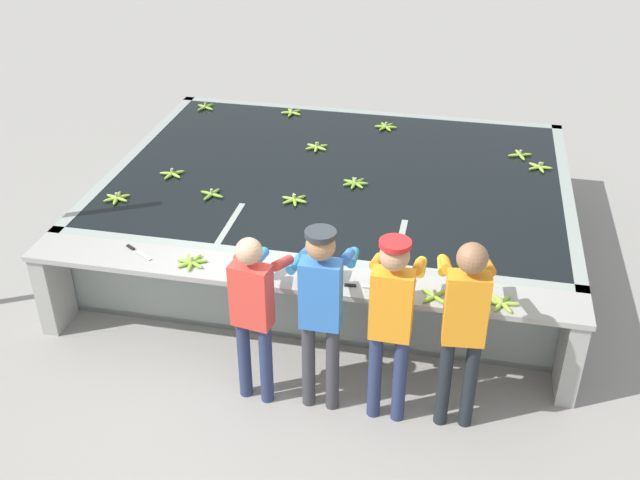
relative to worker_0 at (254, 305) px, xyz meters
name	(u,v)px	position (x,y,z in m)	size (l,w,h in m)	color
ground_plane	(291,371)	(0.20, 0.34, -0.93)	(80.00, 80.00, 0.00)	gray
wash_tank	(339,208)	(0.20, 2.63, -0.49)	(4.91, 3.69, 0.88)	gray
work_ledge	(296,298)	(0.20, 0.56, -0.29)	(4.91, 0.45, 0.88)	#9E9E99
worker_0	(254,305)	(0.00, 0.00, 0.00)	(0.48, 0.74, 1.57)	navy
worker_1	(321,302)	(0.54, 0.01, 0.10)	(0.40, 0.72, 1.69)	#38383D
worker_2	(392,313)	(1.09, -0.01, 0.10)	(0.41, 0.72, 1.69)	navy
worker_3	(464,319)	(1.64, 0.03, 0.10)	(0.45, 0.73, 1.71)	#1E2328
banana_bunch_floating_0	(520,155)	(2.13, 3.44, -0.03)	(0.28, 0.28, 0.08)	#8CB738
banana_bunch_floating_1	(292,112)	(-0.71, 4.17, -0.03)	(0.28, 0.27, 0.08)	#93BC3D
banana_bunch_floating_2	(205,107)	(-1.86, 4.12, -0.03)	(0.27, 0.27, 0.08)	#7FAD33
banana_bunch_floating_3	(172,174)	(-1.55, 2.18, -0.03)	(0.27, 0.28, 0.08)	#93BC3D
banana_bunch_floating_4	(317,147)	(-0.17, 3.18, -0.03)	(0.27, 0.28, 0.08)	#93BC3D
banana_bunch_floating_5	(539,167)	(2.33, 3.16, -0.03)	(0.27, 0.28, 0.08)	#93BC3D
banana_bunch_floating_6	(212,194)	(-0.98, 1.81, -0.03)	(0.28, 0.28, 0.08)	#75A333
banana_bunch_floating_7	(386,127)	(0.54, 3.95, -0.03)	(0.28, 0.26, 0.08)	#7FAD33
banana_bunch_floating_8	(294,199)	(-0.12, 1.87, -0.03)	(0.28, 0.28, 0.08)	#7FAD33
banana_bunch_floating_9	(355,183)	(0.42, 2.36, -0.03)	(0.28, 0.28, 0.08)	#75A333
banana_bunch_floating_10	(117,198)	(-1.89, 1.53, -0.03)	(0.28, 0.28, 0.08)	#93BC3D
banana_bunch_ledge_0	(192,262)	(-0.73, 0.54, -0.03)	(0.28, 0.28, 0.08)	#7FAD33
banana_bunch_ledge_1	(434,296)	(1.39, 0.46, -0.03)	(0.24, 0.24, 0.08)	#7FAD33
banana_bunch_ledge_2	(502,303)	(1.93, 0.48, -0.03)	(0.28, 0.27, 0.08)	#93BC3D
knife_0	(135,250)	(-1.30, 0.64, -0.04)	(0.31, 0.21, 0.02)	silver
knife_1	(359,286)	(0.76, 0.50, -0.04)	(0.35, 0.06, 0.02)	silver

